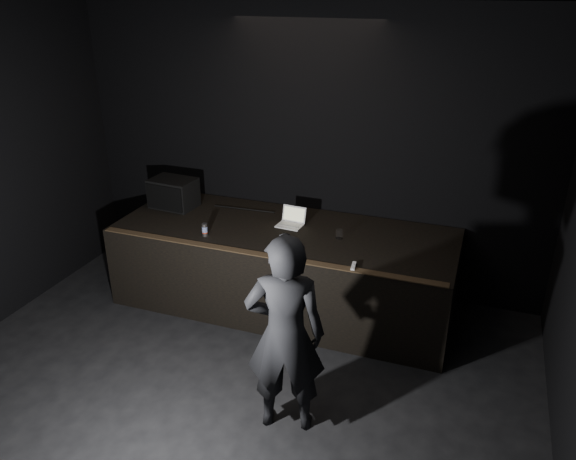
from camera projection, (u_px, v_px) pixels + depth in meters
The scene contains 10 objects.
room_walls at pixel (145, 246), 3.85m from camera, with size 6.10×7.10×3.52m.
stage_riser at pixel (284, 267), 6.81m from camera, with size 4.00×1.50×1.00m, color black.
riser_lip at pixel (261, 254), 5.99m from camera, with size 3.92×0.10×0.01m, color brown.
stage_monitor at pixel (173, 193), 7.19m from camera, with size 0.59×0.45×0.37m.
cable at pixel (244, 209), 7.17m from camera, with size 0.02×0.02×0.81m, color black.
laptop at pixel (292, 220), 6.71m from camera, with size 0.32×0.29×0.21m.
beer_can at pixel (205, 230), 6.41m from camera, with size 0.06×0.06×0.15m.
plastic_cup at pixel (339, 234), 6.36m from camera, with size 0.08×0.08×0.10m, color white.
wii_remote at pixel (353, 266), 5.72m from camera, with size 0.04×0.17×0.03m, color white.
person at pixel (285, 335), 4.74m from camera, with size 0.69×0.45×1.88m, color black.
Camera 1 is at (2.11, -2.92, 3.69)m, focal length 35.00 mm.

